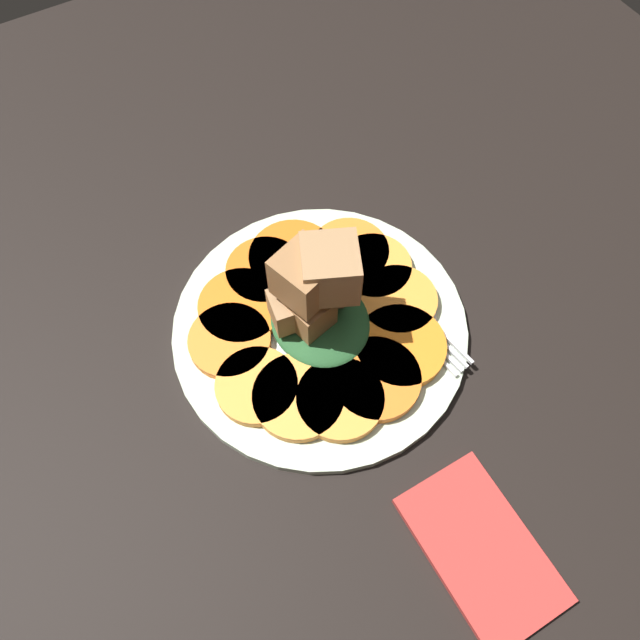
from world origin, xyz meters
TOP-DOWN VIEW (x-y plane):
  - table_slab at (0.00, 0.00)cm, footprint 120.00×120.00cm
  - plate at (0.00, 0.00)cm, footprint 27.79×27.79cm
  - carrot_slice_0 at (-5.81, -5.14)cm, footprint 8.34×8.34cm
  - carrot_slice_1 at (-1.63, -7.61)cm, footprint 7.49×7.49cm
  - carrot_slice_2 at (2.73, -7.64)cm, footprint 7.47×7.47cm
  - carrot_slice_3 at (5.44, -6.53)cm, footprint 7.85×7.85cm
  - carrot_slice_4 at (7.68, -1.34)cm, footprint 8.71×8.71cm
  - carrot_slice_5 at (7.66, 1.77)cm, footprint 7.63×7.63cm
  - carrot_slice_6 at (5.26, 5.59)cm, footprint 8.11×8.11cm
  - carrot_slice_7 at (2.51, 8.14)cm, footprint 7.60×7.60cm
  - carrot_slice_8 at (-2.70, 8.03)cm, footprint 7.36×7.36cm
  - carrot_slice_9 at (-5.44, 5.33)cm, footprint 8.13×8.13cm
  - carrot_slice_10 at (-7.47, 2.28)cm, footprint 7.75×7.75cm
  - carrot_slice_11 at (-7.41, -1.45)cm, footprint 8.05×8.05cm
  - center_pile at (0.50, 0.06)cm, footprint 10.31×9.01cm
  - fork at (-1.63, -7.62)cm, footprint 19.13×4.53cm
  - napkin at (-23.64, -1.14)cm, footprint 13.48×8.09cm

SIDE VIEW (x-z plane):
  - table_slab at x=0.00cm, z-range 0.00..2.00cm
  - napkin at x=-23.64cm, z-range 2.00..2.80cm
  - plate at x=0.00cm, z-range 1.99..3.04cm
  - fork at x=-1.63cm, z-range 3.10..3.50cm
  - carrot_slice_0 at x=-5.81cm, z-range 3.10..4.09cm
  - carrot_slice_1 at x=-1.63cm, z-range 3.10..4.09cm
  - carrot_slice_2 at x=2.73cm, z-range 3.10..4.09cm
  - carrot_slice_3 at x=5.44cm, z-range 3.10..4.09cm
  - carrot_slice_4 at x=7.68cm, z-range 3.10..4.09cm
  - carrot_slice_5 at x=7.66cm, z-range 3.10..4.09cm
  - carrot_slice_6 at x=5.26cm, z-range 3.10..4.09cm
  - carrot_slice_7 at x=2.51cm, z-range 3.10..4.09cm
  - carrot_slice_8 at x=-2.70cm, z-range 3.10..4.09cm
  - carrot_slice_9 at x=-5.44cm, z-range 3.10..4.09cm
  - carrot_slice_10 at x=-7.47cm, z-range 3.10..4.09cm
  - carrot_slice_11 at x=-7.41cm, z-range 3.10..4.09cm
  - center_pile at x=0.50cm, z-range 2.17..13.33cm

